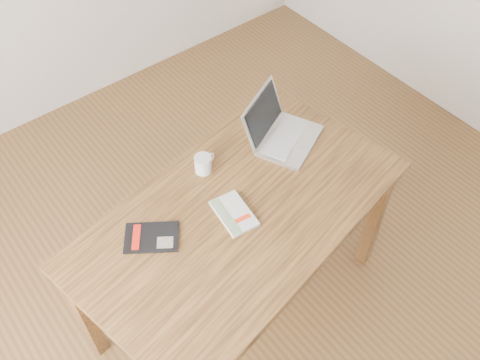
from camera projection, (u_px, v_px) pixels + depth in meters
room at (239, 124)px, 1.60m from camera, size 4.04×4.04×2.70m
desk at (240, 224)px, 2.21m from camera, size 1.49×1.02×0.75m
white_guidebook at (234, 213)px, 2.13m from camera, size 0.15×0.21×0.02m
black_guidebook at (152, 237)px, 2.06m from camera, size 0.25×0.23×0.01m
laptop at (280, 131)px, 2.38m from camera, size 0.39×0.38×0.21m
coffee_mug at (204, 163)px, 2.26m from camera, size 0.11×0.07×0.08m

